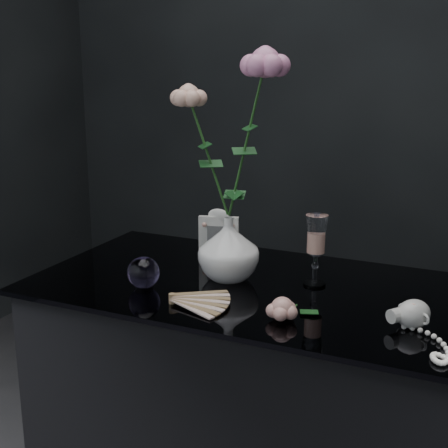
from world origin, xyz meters
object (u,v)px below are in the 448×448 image
at_px(vase, 228,249).
at_px(pearl_jar, 414,313).
at_px(wine_glass, 316,251).
at_px(loose_rose, 282,309).
at_px(paperweight, 143,272).
at_px(picture_frame, 219,236).

bearing_deg(vase, pearl_jar, -12.81).
relative_size(vase, pearl_jar, 0.73).
height_order(wine_glass, loose_rose, wine_glass).
bearing_deg(pearl_jar, paperweight, -140.28).
bearing_deg(wine_glass, picture_frame, 168.28).
xyz_separation_m(picture_frame, loose_rose, (0.28, -0.29, -0.05)).
bearing_deg(vase, wine_glass, 13.21).
bearing_deg(paperweight, vase, 41.48).
bearing_deg(paperweight, wine_glass, 27.33).
bearing_deg(picture_frame, vase, -70.80).
height_order(paperweight, pearl_jar, paperweight).
xyz_separation_m(wine_glass, paperweight, (-0.36, -0.19, -0.05)).
relative_size(loose_rose, pearl_jar, 0.68).
bearing_deg(vase, picture_frame, 125.58).
bearing_deg(loose_rose, picture_frame, 143.43).
bearing_deg(loose_rose, wine_glass, 98.76).
bearing_deg(pearl_jar, loose_rose, -126.69).
height_order(wine_glass, picture_frame, wine_glass).
height_order(picture_frame, pearl_jar, picture_frame).
distance_m(vase, loose_rose, 0.28).
distance_m(loose_rose, pearl_jar, 0.26).
relative_size(vase, picture_frame, 1.06).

